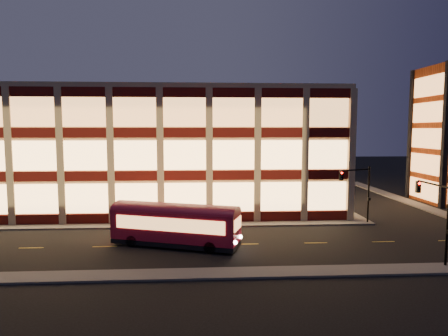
{
  "coord_description": "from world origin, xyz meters",
  "views": [
    {
      "loc": [
        6.03,
        -39.15,
        9.83
      ],
      "look_at": [
        8.89,
        8.0,
        5.19
      ],
      "focal_mm": 32.0,
      "sensor_mm": 36.0,
      "label": 1
    }
  ],
  "objects": [
    {
      "name": "trolley_bus",
      "position": [
        3.94,
        -6.14,
        2.01
      ],
      "size": [
        11.01,
        6.07,
        3.63
      ],
      "rotation": [
        0.0,
        0.0,
        -0.34
      ],
      "color": "#9F0822",
      "rests_on": "ground"
    },
    {
      "name": "sidewalk_office_south",
      "position": [
        -3.0,
        1.0,
        0.07
      ],
      "size": [
        54.0,
        2.0,
        0.15
      ],
      "primitive_type": "cube",
      "color": "#514F4C",
      "rests_on": "ground"
    },
    {
      "name": "sidewalk_near",
      "position": [
        0.0,
        -13.0,
        0.07
      ],
      "size": [
        100.0,
        2.0,
        0.15
      ],
      "primitive_type": "cube",
      "color": "#514F4C",
      "rests_on": "ground"
    },
    {
      "name": "sidewalk_tower_west",
      "position": [
        34.0,
        17.0,
        0.07
      ],
      "size": [
        2.0,
        30.0,
        0.15
      ],
      "primitive_type": "cube",
      "color": "#514F4C",
      "rests_on": "ground"
    },
    {
      "name": "traffic_signal_far",
      "position": [
        22.21,
        0.24,
        4.11
      ],
      "size": [
        3.79,
        1.87,
        6.0
      ],
      "color": "black",
      "rests_on": "ground"
    },
    {
      "name": "ground",
      "position": [
        0.0,
        0.0,
        0.0
      ],
      "size": [
        200.0,
        200.0,
        0.0
      ],
      "primitive_type": "plane",
      "color": "black",
      "rests_on": "ground"
    },
    {
      "name": "sidewalk_office_east",
      "position": [
        23.0,
        17.0,
        0.07
      ],
      "size": [
        2.0,
        30.0,
        0.15
      ],
      "primitive_type": "cube",
      "color": "#514F4C",
      "rests_on": "ground"
    },
    {
      "name": "office_building",
      "position": [
        -2.91,
        16.91,
        7.25
      ],
      "size": [
        50.45,
        30.45,
        14.5
      ],
      "color": "tan",
      "rests_on": "ground"
    },
    {
      "name": "traffic_signal_near",
      "position": [
        23.5,
        -11.03,
        4.13
      ],
      "size": [
        0.32,
        4.45,
        6.0
      ],
      "color": "black",
      "rests_on": "ground"
    }
  ]
}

